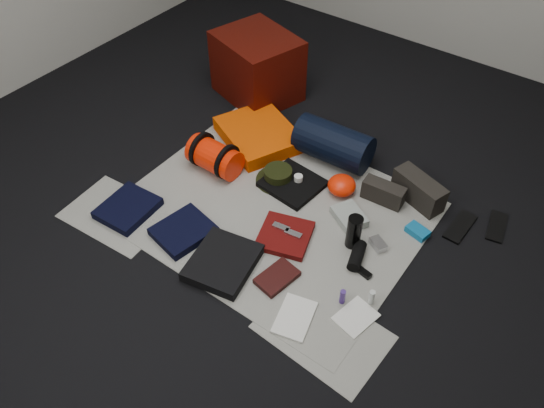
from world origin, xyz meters
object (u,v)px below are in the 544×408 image
Objects in this scene: red_cabinet at (257,67)px; navy_duffel at (333,144)px; water_bottle at (354,232)px; stuff_sack at (215,157)px; sleeping_pad at (259,134)px; compact_camera at (378,244)px; paperback_book at (277,277)px.

navy_duffel is (0.82, -0.30, -0.10)m from red_cabinet.
water_bottle is at bearing -52.24° from navy_duffel.
sleeping_pad is at bearing 83.17° from stuff_sack.
navy_duffel is 0.70m from water_bottle.
stuff_sack reaches higher than compact_camera.
water_bottle reaches higher than compact_camera.
water_bottle is (1.27, -0.84, -0.12)m from red_cabinet.
stuff_sack is (0.29, -0.81, -0.12)m from red_cabinet.
stuff_sack is 1.59× the size of water_bottle.
stuff_sack is 0.92m from paperback_book.
navy_duffel is at bearing -3.70° from red_cabinet.
compact_camera is at bearing 29.07° from water_bottle.
navy_duffel is at bearing 115.51° from paperback_book.
sleeping_pad reaches higher than compact_camera.
navy_duffel is (0.48, 0.12, 0.08)m from sleeping_pad.
compact_camera is 0.58m from paperback_book.
water_bottle is (0.46, -0.53, -0.02)m from navy_duffel.
red_cabinet is 0.57m from sleeping_pad.
water_bottle is at bearing -23.63° from sleeping_pad.
sleeping_pad is 1.03m from water_bottle.
red_cabinet is 5.54× the size of compact_camera.
navy_duffel is 2.21× the size of paperback_book.
stuff_sack reaches higher than paperback_book.
compact_camera is at bearing -41.83° from navy_duffel.
stuff_sack reaches higher than sleeping_pad.
red_cabinet reaches higher than sleeping_pad.
compact_camera is (1.39, -0.77, -0.20)m from red_cabinet.
paperback_book is (0.27, -0.96, -0.11)m from navy_duffel.
sleeping_pad is at bearing -168.69° from navy_duffel.
red_cabinet reaches higher than paperback_book.
paperback_book is (-0.19, -0.43, -0.09)m from water_bottle.
navy_duffel is at bearing 14.14° from sleeping_pad.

